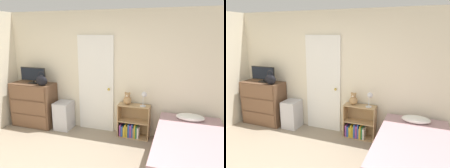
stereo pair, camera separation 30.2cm
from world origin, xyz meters
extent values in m
cube|color=beige|center=(0.00, 2.31, 1.27)|extent=(10.00, 0.06, 2.55)
cube|color=white|center=(-0.25, 2.25, 1.03)|extent=(0.79, 0.04, 2.06)
sphere|color=gold|center=(0.05, 2.21, 0.95)|extent=(0.06, 0.06, 0.06)
cube|color=brown|center=(-1.69, 2.03, 0.50)|extent=(0.98, 0.45, 1.00)
cube|color=brown|center=(-1.69, 1.80, 0.17)|extent=(0.90, 0.01, 0.29)
cube|color=brown|center=(-1.69, 1.80, 0.50)|extent=(0.90, 0.01, 0.29)
cube|color=brown|center=(-1.69, 1.80, 0.83)|extent=(0.90, 0.01, 0.29)
cube|color=black|center=(-1.67, 2.05, 1.00)|extent=(0.22, 0.16, 0.02)
cylinder|color=black|center=(-1.67, 2.05, 1.03)|extent=(0.04, 0.04, 0.04)
cube|color=black|center=(-1.67, 2.05, 1.20)|extent=(0.62, 0.03, 0.30)
cube|color=black|center=(-1.67, 2.04, 1.20)|extent=(0.59, 0.01, 0.26)
ellipsoid|color=black|center=(-1.36, 1.91, 1.10)|extent=(0.27, 0.13, 0.22)
torus|color=black|center=(-1.36, 1.91, 1.23)|extent=(0.16, 0.01, 0.16)
cube|color=silver|center=(-0.95, 2.06, 0.31)|extent=(0.34, 0.39, 0.62)
cube|color=tan|center=(0.31, 2.13, 0.35)|extent=(0.02, 0.26, 0.69)
cube|color=tan|center=(0.93, 2.13, 0.35)|extent=(0.02, 0.26, 0.69)
cube|color=tan|center=(0.62, 2.13, 0.01)|extent=(0.61, 0.26, 0.02)
cube|color=tan|center=(0.62, 2.13, 0.35)|extent=(0.61, 0.26, 0.02)
cube|color=tan|center=(0.62, 2.13, 0.68)|extent=(0.61, 0.26, 0.02)
cube|color=tan|center=(0.62, 2.25, 0.35)|extent=(0.64, 0.01, 0.69)
cube|color=#8C3F8C|center=(0.36, 2.11, 0.14)|extent=(0.03, 0.20, 0.25)
cube|color=#3359B2|center=(0.40, 2.10, 0.13)|extent=(0.04, 0.19, 0.22)
cube|color=gold|center=(0.44, 2.09, 0.12)|extent=(0.03, 0.15, 0.21)
cube|color=gold|center=(0.47, 2.10, 0.15)|extent=(0.02, 0.18, 0.27)
cube|color=gold|center=(0.50, 2.12, 0.13)|extent=(0.02, 0.21, 0.23)
cube|color=#3359B2|center=(0.54, 2.10, 0.16)|extent=(0.03, 0.17, 0.28)
cube|color=#8C3F8C|center=(0.58, 2.09, 0.15)|extent=(0.04, 0.15, 0.26)
cube|color=#3359B2|center=(0.61, 2.12, 0.17)|extent=(0.02, 0.21, 0.30)
cube|color=tan|center=(0.64, 2.09, 0.13)|extent=(0.02, 0.15, 0.22)
cube|color=gold|center=(0.66, 2.11, 0.16)|extent=(0.03, 0.19, 0.28)
cube|color=#338C4C|center=(0.69, 2.10, 0.14)|extent=(0.02, 0.19, 0.25)
cube|color=white|center=(0.73, 2.11, 0.13)|extent=(0.03, 0.19, 0.23)
sphere|color=tan|center=(0.48, 2.13, 0.78)|extent=(0.17, 0.17, 0.17)
sphere|color=tan|center=(0.48, 2.13, 0.89)|extent=(0.10, 0.10, 0.10)
sphere|color=silver|center=(0.48, 2.08, 0.88)|extent=(0.04, 0.04, 0.04)
sphere|color=tan|center=(0.44, 2.13, 0.93)|extent=(0.04, 0.04, 0.04)
sphere|color=tan|center=(0.52, 2.13, 0.93)|extent=(0.04, 0.04, 0.04)
cylinder|color=silver|center=(0.80, 2.10, 0.70)|extent=(0.12, 0.12, 0.01)
cylinder|color=silver|center=(0.80, 2.10, 0.81)|extent=(0.01, 0.01, 0.21)
sphere|color=silver|center=(0.82, 2.09, 0.94)|extent=(0.11, 0.11, 0.11)
cube|color=brown|center=(1.68, 1.29, 0.06)|extent=(1.10, 1.93, 0.12)
cube|color=#B28C93|center=(1.68, 1.29, 0.35)|extent=(1.07, 1.87, 0.45)
ellipsoid|color=white|center=(1.68, 1.99, 0.62)|extent=(0.50, 0.28, 0.12)
camera|label=1|loc=(1.47, -1.95, 2.13)|focal=35.00mm
camera|label=2|loc=(1.75, -1.85, 2.13)|focal=35.00mm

